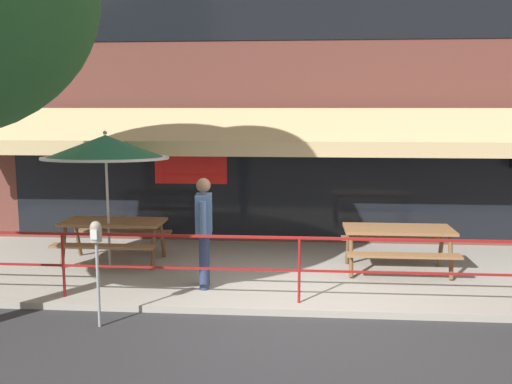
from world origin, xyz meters
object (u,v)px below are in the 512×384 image
at_px(pedestrian_walking, 204,227).
at_px(picnic_table_left, 113,229).
at_px(parking_meter_near, 96,242).
at_px(picnic_table_centre, 398,237).
at_px(patio_umbrella_left, 105,148).

bearing_deg(pedestrian_walking, picnic_table_left, 145.30).
bearing_deg(picnic_table_left, parking_meter_near, -75.72).
bearing_deg(picnic_table_centre, patio_umbrella_left, -179.52).
distance_m(picnic_table_left, picnic_table_centre, 4.97).
distance_m(picnic_table_centre, pedestrian_walking, 3.31).
distance_m(picnic_table_left, parking_meter_near, 2.85).
bearing_deg(picnic_table_centre, parking_meter_near, -149.49).
distance_m(patio_umbrella_left, parking_meter_near, 2.77).
relative_size(pedestrian_walking, parking_meter_near, 1.20).
distance_m(pedestrian_walking, parking_meter_near, 1.85).
xyz_separation_m(patio_umbrella_left, parking_meter_near, (0.69, -2.48, -1.03)).
height_order(patio_umbrella_left, parking_meter_near, patio_umbrella_left).
xyz_separation_m(picnic_table_left, pedestrian_walking, (1.86, -1.29, 0.35)).
xyz_separation_m(pedestrian_walking, parking_meter_near, (-1.16, -1.44, 0.09)).
height_order(pedestrian_walking, parking_meter_near, pedestrian_walking).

